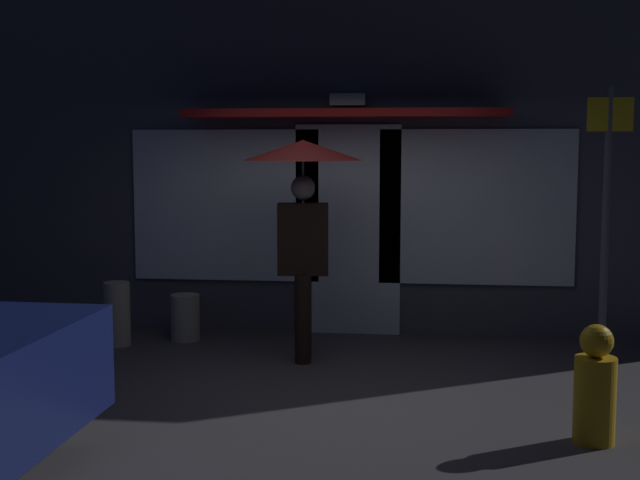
{
  "coord_description": "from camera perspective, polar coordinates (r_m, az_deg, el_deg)",
  "views": [
    {
      "loc": [
        0.74,
        -6.73,
        1.98
      ],
      "look_at": [
        -0.16,
        0.98,
        1.13
      ],
      "focal_mm": 48.11,
      "sensor_mm": 36.0,
      "label": 1
    }
  ],
  "objects": [
    {
      "name": "fire_hydrant",
      "position": [
        6.07,
        17.82,
        -9.4
      ],
      "size": [
        0.28,
        0.28,
        0.81
      ],
      "color": "gold",
      "rests_on": "ground"
    },
    {
      "name": "sidewalk_bollard",
      "position": [
        8.88,
        -8.95,
        -5.11
      ],
      "size": [
        0.29,
        0.29,
        0.47
      ],
      "primitive_type": "cylinder",
      "color": "#9E998E",
      "rests_on": "ground"
    },
    {
      "name": "street_sign_post",
      "position": [
        8.14,
        18.51,
        2.0
      ],
      "size": [
        0.4,
        0.07,
        2.51
      ],
      "color": "#595B60",
      "rests_on": "ground"
    },
    {
      "name": "ground_plane",
      "position": [
        7.06,
        0.34,
        -10.02
      ],
      "size": [
        18.0,
        18.0,
        0.0
      ],
      "primitive_type": "plane",
      "color": "#423F44"
    },
    {
      "name": "sidewalk_bollard_2",
      "position": [
        8.78,
        -13.33,
        -4.8
      ],
      "size": [
        0.26,
        0.26,
        0.64
      ],
      "primitive_type": "cylinder",
      "color": "#B2A899",
      "rests_on": "ground"
    },
    {
      "name": "building_facade",
      "position": [
        9.1,
        1.98,
        6.81
      ],
      "size": [
        8.66,
        1.0,
        4.17
      ],
      "color": "#4C4C56",
      "rests_on": "ground"
    },
    {
      "name": "person_with_umbrella",
      "position": [
        7.79,
        -1.14,
        3.35
      ],
      "size": [
        1.07,
        1.07,
        2.03
      ],
      "rotation": [
        0.0,
        0.0,
        -3.04
      ],
      "color": "black",
      "rests_on": "ground"
    }
  ]
}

